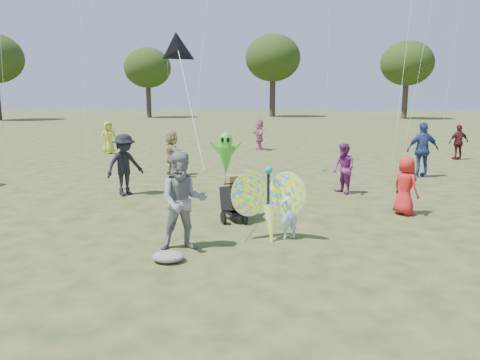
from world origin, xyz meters
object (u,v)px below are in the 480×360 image
at_px(crowd_b, 125,165).
at_px(crowd_h, 459,142).
at_px(butterfly_kite, 269,203).
at_px(alien_kite, 226,156).
at_px(crowd_d, 172,153).
at_px(crowd_g, 109,138).
at_px(crowd_j, 259,135).
at_px(crowd_a, 405,186).
at_px(crowd_e, 344,169).
at_px(child_girl, 289,213).
at_px(crowd_c, 423,150).
at_px(jogging_stroller, 235,194).
at_px(adult_man, 183,202).

height_order(crowd_b, crowd_h, crowd_b).
xyz_separation_m(butterfly_kite, alien_kite, (-1.29, 5.89, 0.21)).
bearing_deg(crowd_d, alien_kite, -157.27).
relative_size(crowd_g, crowd_j, 1.00).
distance_m(crowd_a, crowd_e, 2.64).
bearing_deg(child_girl, crowd_h, -148.29).
distance_m(child_girl, crowd_j, 15.80).
bearing_deg(crowd_d, crowd_b, 139.80).
height_order(crowd_c, crowd_j, crowd_c).
distance_m(crowd_h, alien_kite, 12.06).
relative_size(crowd_c, crowd_g, 1.21).
bearing_deg(crowd_h, crowd_e, 38.14).
relative_size(butterfly_kite, alien_kite, 1.00).
xyz_separation_m(crowd_j, jogging_stroller, (-0.59, -14.35, -0.20)).
xyz_separation_m(crowd_j, butterfly_kite, (0.19, -15.85, -0.06)).
relative_size(child_girl, crowd_h, 0.69).
height_order(adult_man, crowd_d, adult_man).
distance_m(crowd_a, crowd_b, 7.83).
xyz_separation_m(adult_man, butterfly_kite, (1.64, 0.72, -0.19)).
relative_size(crowd_d, crowd_j, 1.01).
xyz_separation_m(crowd_e, alien_kite, (-3.61, 1.33, 0.20)).
xyz_separation_m(crowd_b, crowd_h, (13.05, 8.16, -0.10)).
bearing_deg(jogging_stroller, crowd_a, -15.93).
bearing_deg(crowd_a, adult_man, 88.49).
xyz_separation_m(crowd_h, butterfly_kite, (-8.89, -12.35, -0.04)).
height_order(child_girl, crowd_b, crowd_b).
bearing_deg(crowd_b, crowd_a, -61.00).
height_order(crowd_g, jogging_stroller, crowd_g).
xyz_separation_m(crowd_d, jogging_stroller, (2.61, -6.12, -0.21)).
height_order(crowd_b, crowd_j, crowd_b).
bearing_deg(butterfly_kite, crowd_e, 63.08).
distance_m(crowd_b, crowd_h, 15.39).
height_order(crowd_d, crowd_j, crowd_d).
bearing_deg(jogging_stroller, crowd_g, 94.54).
xyz_separation_m(crowd_e, crowd_g, (-10.06, 9.30, 0.05)).
distance_m(crowd_c, crowd_g, 14.78).
relative_size(crowd_g, crowd_h, 1.02).
bearing_deg(crowd_a, crowd_d, 19.97).
bearing_deg(crowd_g, crowd_h, -34.32).
distance_m(crowd_b, alien_kite, 3.33).
bearing_deg(crowd_j, butterfly_kite, -12.72).
bearing_deg(crowd_b, alien_kite, -15.21).
distance_m(child_girl, crowd_c, 9.22).
relative_size(crowd_c, crowd_j, 1.21).
height_order(adult_man, butterfly_kite, adult_man).
relative_size(crowd_c, alien_kite, 1.13).
relative_size(crowd_a, butterfly_kite, 0.83).
relative_size(adult_man, crowd_d, 1.15).
distance_m(crowd_d, jogging_stroller, 6.66).
height_order(crowd_e, crowd_g, crowd_g).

